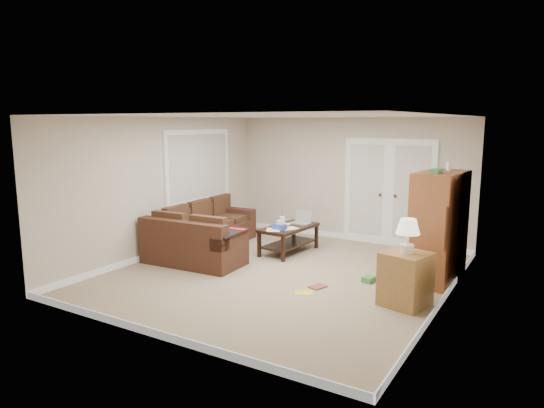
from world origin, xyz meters
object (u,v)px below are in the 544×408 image
Objects in this scene: sectional_sofa at (203,237)px; side_cabinet at (406,275)px; coffee_table at (289,238)px; tv_armoire at (438,227)px.

side_cabinet is at bearing -12.58° from sectional_sofa.
side_cabinet is at bearing -25.63° from coffee_table.
sectional_sofa is 4.14m from tv_armoire.
sectional_sofa is 1.46× the size of tv_armoire.
side_cabinet is at bearing -89.72° from tv_armoire.
coffee_table is 0.70× the size of tv_armoire.
tv_armoire is 1.54× the size of side_cabinet.
tv_armoire is (4.07, 0.58, 0.54)m from sectional_sofa.
tv_armoire is (2.73, -0.30, 0.58)m from coffee_table.
tv_armoire reaches higher than sectional_sofa.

